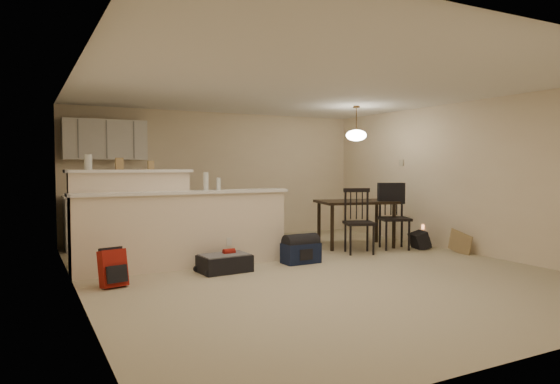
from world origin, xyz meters
TOP-DOWN VIEW (x-y plane):
  - room at (0.00, 0.00)m, footprint 7.00×7.02m
  - breakfast_bar at (-1.76, 0.98)m, footprint 3.08×0.58m
  - upper_cabinets at (-2.20, 3.32)m, footprint 1.40×0.34m
  - kitchen_counter at (-2.00, 3.19)m, footprint 1.80×0.60m
  - thermostat at (2.98, 1.55)m, footprint 0.02×0.12m
  - jar at (-2.74, 1.12)m, footprint 0.10×0.10m
  - cereal_box at (-2.34, 1.12)m, footprint 0.10×0.07m
  - small_box at (-1.92, 1.12)m, footprint 0.08×0.06m
  - bottle_a at (-1.19, 0.90)m, footprint 0.07×0.07m
  - bottle_b at (-1.00, 0.90)m, footprint 0.06×0.06m
  - dining_table at (1.75, 1.33)m, footprint 1.48×1.16m
  - pendant_lamp at (1.75, 1.33)m, footprint 0.36×0.36m
  - dining_chair_near at (1.38, 0.72)m, footprint 0.60×0.59m
  - dining_chair_far at (2.19, 0.80)m, footprint 0.63×0.62m
  - suitcase at (-1.10, 0.41)m, footprint 0.71×0.49m
  - red_backpack at (-2.59, 0.23)m, footprint 0.33×0.24m
  - navy_duffel at (0.12, 0.46)m, footprint 0.56×0.31m
  - black_daypack at (2.59, 0.61)m, footprint 0.31×0.38m
  - cardboard_sheet at (2.85, -0.06)m, footprint 0.05×0.47m

SIDE VIEW (x-z plane):
  - suitcase at x=-1.10m, z-range 0.00..0.23m
  - black_daypack at x=2.59m, z-range 0.00..0.29m
  - navy_duffel at x=0.12m, z-range 0.00..0.30m
  - cardboard_sheet at x=2.85m, z-range 0.00..0.36m
  - red_backpack at x=-2.59m, z-range 0.00..0.44m
  - kitchen_counter at x=-2.00m, z-range 0.00..0.90m
  - dining_chair_near at x=1.38m, z-range 0.00..1.07m
  - dining_chair_far at x=2.19m, z-range 0.00..1.12m
  - breakfast_bar at x=-1.76m, z-range -0.09..1.30m
  - dining_table at x=1.75m, z-range 0.31..1.13m
  - bottle_b at x=-1.00m, z-range 1.09..1.27m
  - bottle_a at x=-1.19m, z-range 1.09..1.35m
  - room at x=0.00m, z-range 0.00..2.50m
  - small_box at x=-1.92m, z-range 1.39..1.51m
  - cereal_box at x=-2.34m, z-range 1.39..1.55m
  - jar at x=-2.74m, z-range 1.39..1.59m
  - thermostat at x=2.98m, z-range 1.44..1.56m
  - upper_cabinets at x=-2.20m, z-range 1.55..2.25m
  - pendant_lamp at x=1.75m, z-range 1.68..2.30m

